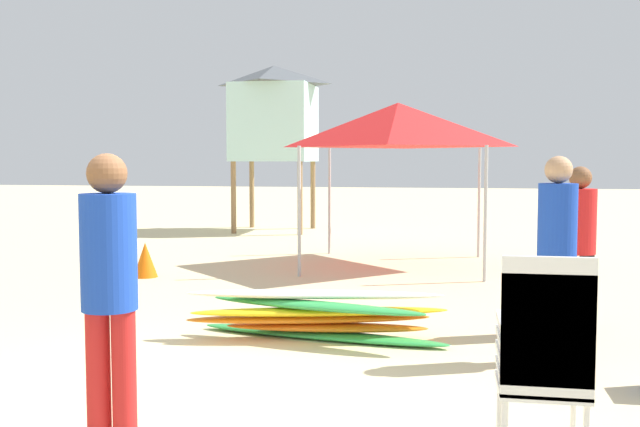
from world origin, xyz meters
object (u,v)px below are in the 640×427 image
(stacked_plastic_chairs, at_px, (544,345))
(lifeguard_near_right, at_px, (557,244))
(surfboard_pile, at_px, (317,316))
(lifeguard_far_right, at_px, (579,239))
(lifeguard_near_left, at_px, (109,282))
(lifeguard_tower, at_px, (274,113))
(popup_canopy, at_px, (398,125))
(traffic_cone_near, at_px, (145,260))

(stacked_plastic_chairs, height_order, lifeguard_near_right, lifeguard_near_right)
(surfboard_pile, height_order, lifeguard_far_right, lifeguard_far_right)
(lifeguard_near_left, bearing_deg, stacked_plastic_chairs, 4.40)
(stacked_plastic_chairs, xyz_separation_m, lifeguard_tower, (-4.69, 12.97, 2.10))
(lifeguard_near_left, relative_size, lifeguard_near_right, 1.00)
(lifeguard_near_right, relative_size, lifeguard_tower, 0.44)
(stacked_plastic_chairs, distance_m, popup_canopy, 7.95)
(surfboard_pile, height_order, lifeguard_near_right, lifeguard_near_right)
(stacked_plastic_chairs, relative_size, surfboard_pile, 0.47)
(traffic_cone_near, bearing_deg, stacked_plastic_chairs, -50.34)
(surfboard_pile, distance_m, traffic_cone_near, 4.51)
(popup_canopy, bearing_deg, surfboard_pile, -94.17)
(lifeguard_near_left, xyz_separation_m, lifeguard_tower, (-2.26, 13.16, 1.79))
(lifeguard_tower, distance_m, traffic_cone_near, 7.53)
(stacked_plastic_chairs, relative_size, popup_canopy, 0.45)
(stacked_plastic_chairs, height_order, lifeguard_tower, lifeguard_tower)
(lifeguard_tower, bearing_deg, traffic_cone_near, -91.54)
(lifeguard_near_right, bearing_deg, lifeguard_tower, 115.25)
(lifeguard_near_right, height_order, lifeguard_far_right, lifeguard_near_right)
(popup_canopy, relative_size, traffic_cone_near, 5.33)
(surfboard_pile, relative_size, lifeguard_near_left, 1.45)
(surfboard_pile, relative_size, lifeguard_far_right, 1.54)
(lifeguard_near_left, xyz_separation_m, traffic_cone_near, (-2.45, 6.08, -0.75))
(lifeguard_tower, bearing_deg, lifeguard_far_right, -60.78)
(traffic_cone_near, bearing_deg, lifeguard_far_right, -24.63)
(surfboard_pile, bearing_deg, lifeguard_near_left, -103.66)
(lifeguard_near_left, relative_size, traffic_cone_near, 3.44)
(stacked_plastic_chairs, relative_size, traffic_cone_near, 2.38)
(stacked_plastic_chairs, bearing_deg, popup_canopy, 100.17)
(lifeguard_near_right, bearing_deg, stacked_plastic_chairs, -98.94)
(lifeguard_near_left, bearing_deg, surfboard_pile, 76.34)
(surfboard_pile, xyz_separation_m, lifeguard_far_right, (2.44, 0.68, 0.70))
(lifeguard_tower, bearing_deg, stacked_plastic_chairs, -70.12)
(stacked_plastic_chairs, distance_m, surfboard_pile, 3.20)
(lifeguard_near_left, distance_m, lifeguard_near_right, 3.71)
(lifeguard_far_right, bearing_deg, surfboard_pile, -164.42)
(lifeguard_near_left, distance_m, traffic_cone_near, 6.60)
(stacked_plastic_chairs, distance_m, lifeguard_far_right, 3.41)
(popup_canopy, height_order, lifeguard_tower, lifeguard_tower)
(lifeguard_far_right, xyz_separation_m, lifeguard_tower, (-5.39, 9.64, 1.86))
(stacked_plastic_chairs, bearing_deg, lifeguard_near_right, 81.06)
(stacked_plastic_chairs, xyz_separation_m, traffic_cone_near, (-4.88, 5.89, -0.45))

